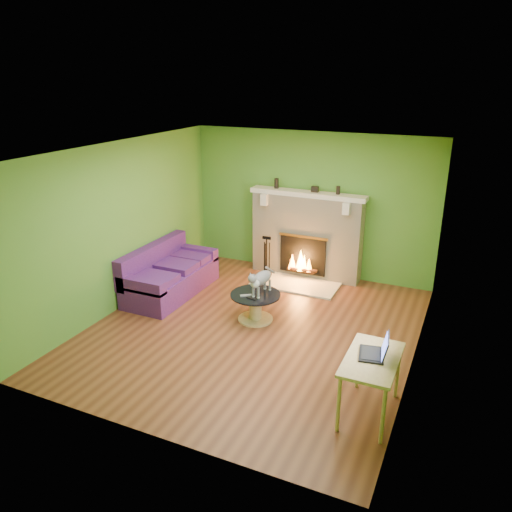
# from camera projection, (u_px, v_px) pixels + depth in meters

# --- Properties ---
(floor) EXTENTS (5.00, 5.00, 0.00)m
(floor) POSITION_uv_depth(u_px,v_px,m) (253.00, 329.00, 7.32)
(floor) COLOR #5C2C1A
(floor) RESTS_ON ground
(ceiling) EXTENTS (5.00, 5.00, 0.00)m
(ceiling) POSITION_uv_depth(u_px,v_px,m) (253.00, 150.00, 6.42)
(ceiling) COLOR white
(ceiling) RESTS_ON wall_back
(wall_back) EXTENTS (5.00, 0.00, 5.00)m
(wall_back) POSITION_uv_depth(u_px,v_px,m) (311.00, 205.00, 9.00)
(wall_back) COLOR #4B8B2D
(wall_back) RESTS_ON floor
(wall_front) EXTENTS (5.00, 0.00, 5.00)m
(wall_front) POSITION_uv_depth(u_px,v_px,m) (143.00, 324.00, 4.73)
(wall_front) COLOR #4B8B2D
(wall_front) RESTS_ON floor
(wall_left) EXTENTS (0.00, 5.00, 5.00)m
(wall_left) POSITION_uv_depth(u_px,v_px,m) (122.00, 226.00, 7.74)
(wall_left) COLOR #4B8B2D
(wall_left) RESTS_ON floor
(wall_right) EXTENTS (0.00, 5.00, 5.00)m
(wall_right) POSITION_uv_depth(u_px,v_px,m) (423.00, 271.00, 6.00)
(wall_right) COLOR #4B8B2D
(wall_right) RESTS_ON floor
(window_frame) EXTENTS (0.00, 1.20, 1.20)m
(window_frame) POSITION_uv_depth(u_px,v_px,m) (413.00, 278.00, 5.14)
(window_frame) COLOR silver
(window_frame) RESTS_ON wall_right
(window_pane) EXTENTS (0.00, 1.06, 1.06)m
(window_pane) POSITION_uv_depth(u_px,v_px,m) (413.00, 278.00, 5.15)
(window_pane) COLOR white
(window_pane) RESTS_ON wall_right
(fireplace) EXTENTS (2.10, 0.46, 1.58)m
(fireplace) POSITION_uv_depth(u_px,v_px,m) (307.00, 235.00, 9.03)
(fireplace) COLOR beige
(fireplace) RESTS_ON floor
(hearth) EXTENTS (1.50, 0.75, 0.03)m
(hearth) POSITION_uv_depth(u_px,v_px,m) (296.00, 284.00, 8.85)
(hearth) COLOR beige
(hearth) RESTS_ON floor
(mantel) EXTENTS (2.10, 0.28, 0.08)m
(mantel) POSITION_uv_depth(u_px,v_px,m) (308.00, 194.00, 8.75)
(mantel) COLOR beige
(mantel) RESTS_ON fireplace
(sofa) EXTENTS (0.86, 1.83, 0.82)m
(sofa) POSITION_uv_depth(u_px,v_px,m) (169.00, 275.00, 8.45)
(sofa) COLOR #3D185C
(sofa) RESTS_ON floor
(coffee_table) EXTENTS (0.76, 0.76, 0.43)m
(coffee_table) POSITION_uv_depth(u_px,v_px,m) (255.00, 305.00, 7.52)
(coffee_table) COLOR #D5B973
(coffee_table) RESTS_ON floor
(desk) EXTENTS (0.55, 0.95, 0.70)m
(desk) POSITION_uv_depth(u_px,v_px,m) (372.00, 365.00, 5.32)
(desk) COLOR #D5B973
(desk) RESTS_ON floor
(cat) EXTENTS (0.33, 0.69, 0.42)m
(cat) POSITION_uv_depth(u_px,v_px,m) (262.00, 281.00, 7.40)
(cat) COLOR slate
(cat) RESTS_ON coffee_table
(remote_silver) EXTENTS (0.16, 0.14, 0.02)m
(remote_silver) POSITION_uv_depth(u_px,v_px,m) (246.00, 295.00, 7.39)
(remote_silver) COLOR gray
(remote_silver) RESTS_ON coffee_table
(remote_black) EXTENTS (0.17, 0.08, 0.02)m
(remote_black) POSITION_uv_depth(u_px,v_px,m) (252.00, 298.00, 7.29)
(remote_black) COLOR black
(remote_black) RESTS_ON coffee_table
(laptop) EXTENTS (0.36, 0.40, 0.26)m
(laptop) POSITION_uv_depth(u_px,v_px,m) (372.00, 345.00, 5.29)
(laptop) COLOR black
(laptop) RESTS_ON desk
(fire_tools) EXTENTS (0.20, 0.20, 0.75)m
(fire_tools) POSITION_uv_depth(u_px,v_px,m) (267.00, 256.00, 9.09)
(fire_tools) COLOR black
(fire_tools) RESTS_ON hearth
(mantel_vase_left) EXTENTS (0.08, 0.08, 0.18)m
(mantel_vase_left) POSITION_uv_depth(u_px,v_px,m) (276.00, 183.00, 8.96)
(mantel_vase_left) COLOR black
(mantel_vase_left) RESTS_ON mantel
(mantel_vase_right) EXTENTS (0.07, 0.07, 0.14)m
(mantel_vase_right) POSITION_uv_depth(u_px,v_px,m) (338.00, 190.00, 8.53)
(mantel_vase_right) COLOR black
(mantel_vase_right) RESTS_ON mantel
(mantel_box) EXTENTS (0.12, 0.08, 0.10)m
(mantel_box) POSITION_uv_depth(u_px,v_px,m) (315.00, 189.00, 8.69)
(mantel_box) COLOR black
(mantel_box) RESTS_ON mantel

